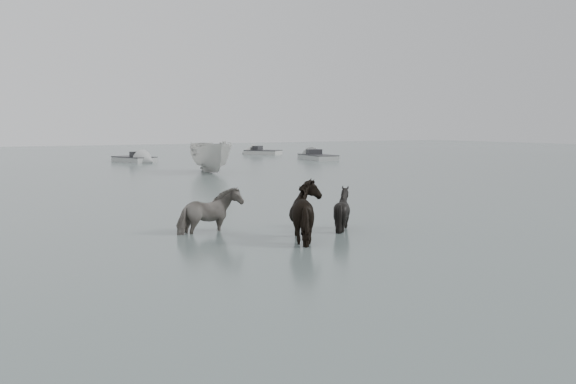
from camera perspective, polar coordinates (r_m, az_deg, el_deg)
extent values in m
plane|color=#505F5C|center=(12.95, -2.11, -5.60)|extent=(140.00, 140.00, 0.00)
imported|color=black|center=(15.62, -7.04, -1.06)|extent=(1.77, 1.11, 1.39)
imported|color=black|center=(14.53, 2.17, -1.04)|extent=(1.40, 1.64, 1.64)
imported|color=black|center=(16.07, 4.87, -1.00)|extent=(1.29, 1.18, 1.30)
imported|color=silver|center=(35.04, -6.87, 3.26)|extent=(2.59, 5.09, 1.88)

